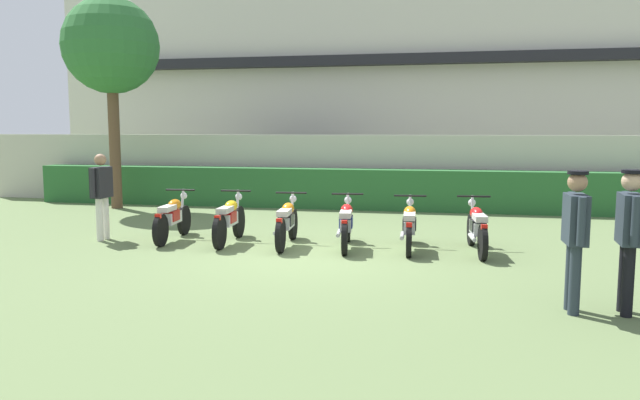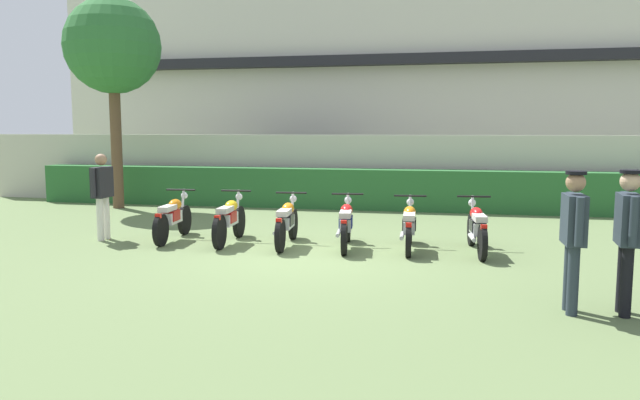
{
  "view_description": "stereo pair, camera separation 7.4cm",
  "coord_description": "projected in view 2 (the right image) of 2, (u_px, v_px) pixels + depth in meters",
  "views": [
    {
      "loc": [
        2.29,
        -10.07,
        2.17
      ],
      "look_at": [
        0.0,
        1.12,
        0.83
      ],
      "focal_mm": 34.19,
      "sensor_mm": 36.0,
      "label": 1
    },
    {
      "loc": [
        2.36,
        -10.05,
        2.17
      ],
      "look_at": [
        0.0,
        1.12,
        0.83
      ],
      "focal_mm": 34.19,
      "sensor_mm": 36.0,
      "label": 2
    }
  ],
  "objects": [
    {
      "name": "ground",
      "position": [
        307.0,
        255.0,
        10.5
      ],
      "size": [
        60.0,
        60.0,
        0.0
      ],
      "primitive_type": "plane",
      "color": "#607547"
    },
    {
      "name": "building",
      "position": [
        390.0,
        75.0,
        24.32
      ],
      "size": [
        24.58,
        6.5,
        8.57
      ],
      "color": "beige",
      "rests_on": "ground"
    },
    {
      "name": "compound_wall",
      "position": [
        363.0,
        171.0,
        17.12
      ],
      "size": [
        23.35,
        0.3,
        2.0
      ],
      "primitive_type": "cube",
      "color": "#BCB7A8",
      "rests_on": "ground"
    },
    {
      "name": "hedge_row",
      "position": [
        359.0,
        189.0,
        16.49
      ],
      "size": [
        18.68,
        0.7,
        1.09
      ],
      "primitive_type": "cube",
      "color": "#28602D",
      "rests_on": "ground"
    },
    {
      "name": "parked_car",
      "position": [
        290.0,
        166.0,
        20.02
      ],
      "size": [
        4.67,
        2.47,
        1.89
      ],
      "rotation": [
        0.0,
        0.0,
        0.11
      ],
      "color": "black",
      "rests_on": "ground"
    },
    {
      "name": "tree_near_inspector",
      "position": [
        113.0,
        47.0,
        16.25
      ],
      "size": [
        2.55,
        2.55,
        5.65
      ],
      "color": "brown",
      "rests_on": "ground"
    },
    {
      "name": "motorcycle_in_row_0",
      "position": [
        173.0,
        217.0,
        11.86
      ],
      "size": [
        0.6,
        1.89,
        0.96
      ],
      "rotation": [
        0.0,
        0.0,
        1.65
      ],
      "color": "black",
      "rests_on": "ground"
    },
    {
      "name": "motorcycle_in_row_1",
      "position": [
        229.0,
        219.0,
        11.55
      ],
      "size": [
        0.6,
        1.92,
        0.97
      ],
      "rotation": [
        0.0,
        0.0,
        1.63
      ],
      "color": "black",
      "rests_on": "ground"
    },
    {
      "name": "motorcycle_in_row_2",
      "position": [
        287.0,
        222.0,
        11.3
      ],
      "size": [
        0.6,
        1.91,
        0.96
      ],
      "rotation": [
        0.0,
        0.0,
        1.65
      ],
      "color": "black",
      "rests_on": "ground"
    },
    {
      "name": "motorcycle_in_row_3",
      "position": [
        346.0,
        224.0,
        11.07
      ],
      "size": [
        0.6,
        1.88,
        0.96
      ],
      "rotation": [
        0.0,
        0.0,
        1.68
      ],
      "color": "black",
      "rests_on": "ground"
    },
    {
      "name": "motorcycle_in_row_4",
      "position": [
        409.0,
        226.0,
        10.9
      ],
      "size": [
        0.6,
        1.87,
        0.94
      ],
      "rotation": [
        0.0,
        0.0,
        1.62
      ],
      "color": "black",
      "rests_on": "ground"
    },
    {
      "name": "motorcycle_in_row_5",
      "position": [
        477.0,
        228.0,
        10.66
      ],
      "size": [
        0.6,
        1.94,
        0.96
      ],
      "rotation": [
        0.0,
        0.0,
        1.67
      ],
      "color": "black",
      "rests_on": "ground"
    },
    {
      "name": "inspector_person",
      "position": [
        102.0,
        189.0,
        11.85
      ],
      "size": [
        0.23,
        0.68,
        1.69
      ],
      "color": "silver",
      "rests_on": "ground"
    },
    {
      "name": "officer_0",
      "position": [
        573.0,
        230.0,
        7.11
      ],
      "size": [
        0.23,
        0.67,
        1.68
      ],
      "rotation": [
        0.0,
        0.0,
        3.15
      ],
      "color": "#28333D",
      "rests_on": "ground"
    },
    {
      "name": "officer_1",
      "position": [
        628.0,
        230.0,
        7.03
      ],
      "size": [
        0.25,
        0.67,
        1.7
      ],
      "rotation": [
        0.0,
        0.0,
        3.07
      ],
      "color": "black",
      "rests_on": "ground"
    }
  ]
}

